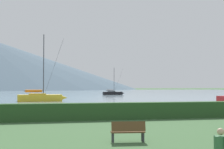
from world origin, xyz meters
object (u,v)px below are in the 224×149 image
at_px(sailboat_slip_1, 40,97).
at_px(sailboat_slip_5, 113,93).
at_px(park_bench_near_path, 128,130).
at_px(person_seated_viewer, 221,147).

height_order(sailboat_slip_1, sailboat_slip_5, sailboat_slip_1).
height_order(sailboat_slip_5, park_bench_near_path, sailboat_slip_5).
bearing_deg(person_seated_viewer, park_bench_near_path, 92.63).
distance_m(sailboat_slip_1, person_seated_viewer, 50.51).
bearing_deg(park_bench_near_path, sailboat_slip_5, 83.38).
xyz_separation_m(sailboat_slip_5, person_seated_viewer, (-19.17, -94.23, 0.11)).
relative_size(sailboat_slip_1, sailboat_slip_5, 1.35).
bearing_deg(person_seated_viewer, sailboat_slip_5, 67.26).
xyz_separation_m(park_bench_near_path, person_seated_viewer, (1.36, -5.51, 0.16)).
distance_m(sailboat_slip_1, sailboat_slip_5, 49.71).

